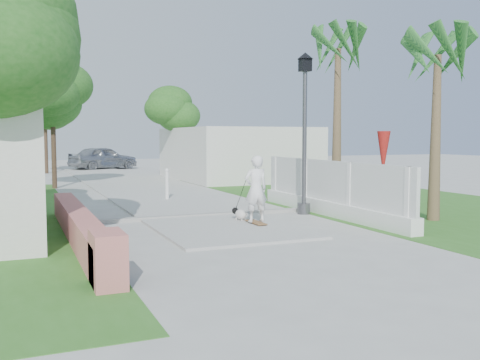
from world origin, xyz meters
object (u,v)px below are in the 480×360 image
parked_car (103,158)px  dog (240,214)px  skateboarder (253,190)px  street_lamp (305,127)px  patio_umbrella (383,154)px  bollard (167,183)px

parked_car → dog: bearing=157.7°
skateboarder → parked_car: (0.09, 24.46, -0.09)m
street_lamp → patio_umbrella: (1.90, -1.00, -0.74)m
bollard → dog: bearing=-84.6°
street_lamp → dog: (-2.21, -0.65, -2.22)m
patio_umbrella → dog: 4.38m
patio_umbrella → parked_car: 24.54m
skateboarder → bollard: bearing=-82.1°
dog → parked_car: size_ratio=0.12×
bollard → patio_umbrella: patio_umbrella is taller
parked_car → bollard: bearing=156.0°
patio_umbrella → street_lamp: bearing=152.2°
patio_umbrella → parked_car: size_ratio=0.51×
skateboarder → dog: bearing=-77.9°
skateboarder → parked_car: 24.46m
skateboarder → parked_car: skateboarder is taller
street_lamp → dog: street_lamp is taller
street_lamp → skateboarder: bearing=-149.3°
dog → street_lamp: bearing=-6.2°
bollard → skateboarder: skateboarder is taller
skateboarder → dog: size_ratio=3.21×
patio_umbrella → dog: size_ratio=4.36×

